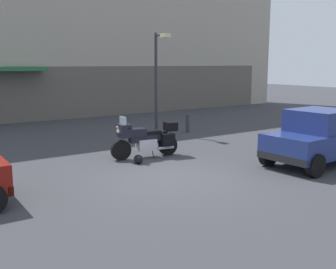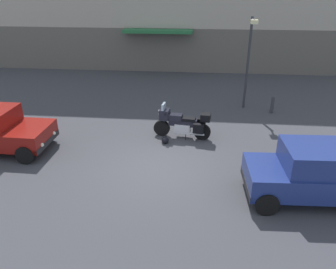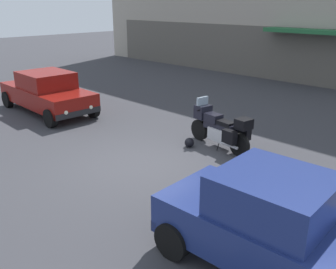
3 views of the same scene
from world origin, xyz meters
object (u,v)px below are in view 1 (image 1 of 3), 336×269
streetlamp_curbside (158,72)px  bollard_curbside (188,122)px  motorcycle (146,138)px  helmet (138,159)px  car_hatchback_near (321,137)px

streetlamp_curbside → bollard_curbside: 2.53m
streetlamp_curbside → bollard_curbside: streetlamp_curbside is taller
streetlamp_curbside → bollard_curbside: (1.23, -0.45, -2.17)m
motorcycle → bollard_curbside: (3.99, 3.08, -0.18)m
motorcycle → helmet: bearing=50.4°
motorcycle → helmet: 0.99m
helmet → car_hatchback_near: (4.48, -3.07, 0.67)m
car_hatchback_near → streetlamp_curbside: (-1.08, 7.18, 1.80)m
car_hatchback_near → bollard_curbside: car_hatchback_near is taller
car_hatchback_near → motorcycle: bearing=133.9°
streetlamp_curbside → helmet: bearing=-129.6°
car_hatchback_near → bollard_curbside: (0.15, 6.73, -0.37)m
helmet → streetlamp_curbside: size_ratio=0.07×
helmet → streetlamp_curbside: 5.88m
motorcycle → car_hatchback_near: 5.30m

